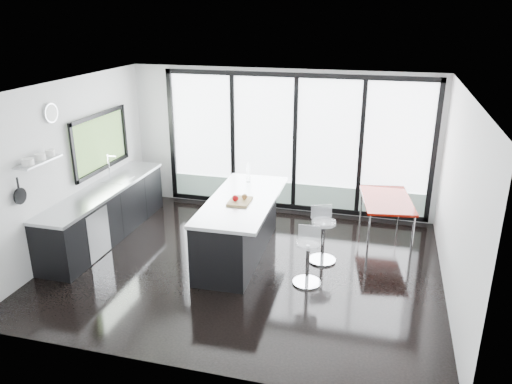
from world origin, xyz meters
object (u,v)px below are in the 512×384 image
(island, at_px, (238,226))
(bar_stool_far, at_px, (323,241))
(red_table, at_px, (385,219))
(bar_stool_near, at_px, (308,263))

(island, xyz_separation_m, bar_stool_far, (1.38, 0.12, -0.16))
(red_table, bearing_deg, bar_stool_far, -129.87)
(island, height_order, bar_stool_far, island)
(island, distance_m, red_table, 2.63)
(island, bearing_deg, red_table, 28.26)
(bar_stool_far, distance_m, red_table, 1.46)
(bar_stool_far, bearing_deg, red_table, 25.41)
(bar_stool_near, bearing_deg, island, 148.57)
(bar_stool_far, bearing_deg, island, 160.41)
(island, relative_size, bar_stool_far, 3.51)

